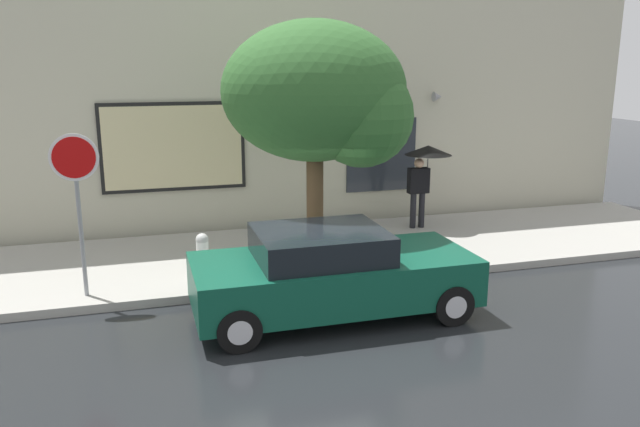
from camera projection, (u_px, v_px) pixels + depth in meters
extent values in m
plane|color=black|center=(313.00, 314.00, 10.13)|extent=(60.00, 60.00, 0.00)
cube|color=#A3A099|center=(273.00, 256.00, 12.91)|extent=(20.00, 4.00, 0.15)
cube|color=beige|center=(248.00, 81.00, 14.43)|extent=(20.00, 0.40, 7.00)
cube|color=black|center=(174.00, 147.00, 14.08)|extent=(3.19, 0.06, 1.99)
cube|color=beige|center=(174.00, 147.00, 14.05)|extent=(3.03, 0.03, 1.83)
cube|color=#262B33|center=(381.00, 155.00, 15.54)|extent=(1.80, 0.04, 1.80)
cone|color=#99999E|center=(438.00, 97.00, 15.47)|extent=(0.22, 0.24, 0.24)
cube|color=#0F4C38|center=(334.00, 278.00, 9.95)|extent=(4.40, 1.87, 0.72)
cube|color=black|center=(320.00, 244.00, 9.75)|extent=(1.98, 1.64, 0.45)
cylinder|color=black|center=(407.00, 270.00, 11.27)|extent=(0.64, 0.22, 0.64)
cylinder|color=silver|center=(407.00, 270.00, 11.27)|extent=(0.35, 0.24, 0.35)
cylinder|color=black|center=(453.00, 305.00, 9.67)|extent=(0.64, 0.22, 0.64)
cylinder|color=silver|center=(453.00, 305.00, 9.67)|extent=(0.35, 0.24, 0.35)
cylinder|color=black|center=(222.00, 288.00, 10.37)|extent=(0.64, 0.22, 0.64)
cylinder|color=silver|center=(222.00, 288.00, 10.37)|extent=(0.35, 0.24, 0.35)
cylinder|color=black|center=(239.00, 330.00, 8.77)|extent=(0.64, 0.22, 0.64)
cylinder|color=silver|center=(239.00, 330.00, 8.77)|extent=(0.35, 0.24, 0.35)
cylinder|color=white|center=(203.00, 259.00, 11.32)|extent=(0.22, 0.22, 0.71)
sphere|color=#BBBBB7|center=(202.00, 240.00, 11.24)|extent=(0.23, 0.23, 0.23)
cylinder|color=#BBBBB7|center=(204.00, 259.00, 11.16)|extent=(0.09, 0.12, 0.09)
cylinder|color=#BBBBB7|center=(202.00, 254.00, 11.46)|extent=(0.09, 0.12, 0.09)
cylinder|color=white|center=(204.00, 276.00, 11.40)|extent=(0.30, 0.30, 0.06)
cylinder|color=black|center=(413.00, 211.00, 14.67)|extent=(0.14, 0.14, 0.83)
cylinder|color=black|center=(422.00, 210.00, 14.73)|extent=(0.14, 0.14, 0.83)
cube|color=black|center=(418.00, 181.00, 14.53)|extent=(0.48, 0.22, 0.59)
sphere|color=tan|center=(419.00, 163.00, 14.44)|extent=(0.22, 0.22, 0.22)
cylinder|color=#4C4C51|center=(427.00, 169.00, 14.53)|extent=(0.02, 0.02, 0.90)
cone|color=black|center=(428.00, 150.00, 14.43)|extent=(1.08, 1.08, 0.22)
cylinder|color=#4C3823|center=(315.00, 205.00, 11.87)|extent=(0.32, 0.32, 2.35)
ellipsoid|color=#33662D|center=(315.00, 91.00, 11.37)|extent=(3.39, 2.88, 2.54)
sphere|color=#33662D|center=(362.00, 116.00, 11.28)|extent=(1.86, 1.86, 1.86)
cylinder|color=gray|center=(80.00, 217.00, 10.22)|extent=(0.07, 0.07, 2.68)
cylinder|color=white|center=(74.00, 157.00, 9.94)|extent=(0.76, 0.02, 0.76)
cylinder|color=red|center=(74.00, 158.00, 9.93)|extent=(0.66, 0.02, 0.66)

